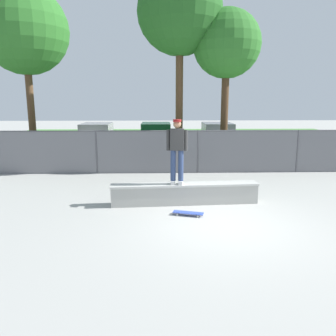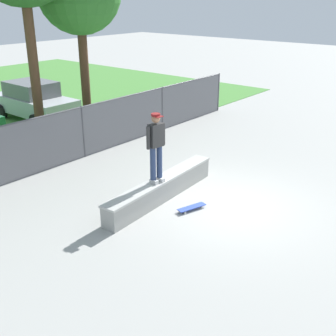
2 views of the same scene
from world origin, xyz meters
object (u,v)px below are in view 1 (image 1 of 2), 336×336
(tree_near_right, at_px, (180,13))
(concrete_ledge, at_px, (185,194))
(tree_mid, at_px, (227,45))
(car_white, at_px, (97,138))
(skateboard, at_px, (188,213))
(tree_near_left, at_px, (25,31))
(car_green, at_px, (156,138))
(car_silver, at_px, (218,138))
(skateboarder, at_px, (177,148))

(tree_near_right, bearing_deg, concrete_ledge, -91.80)
(tree_mid, height_order, car_white, tree_mid)
(tree_mid, bearing_deg, skateboard, -108.38)
(car_white, bearing_deg, tree_near_right, -41.76)
(tree_near_left, distance_m, tree_mid, 8.78)
(concrete_ledge, distance_m, tree_mid, 7.62)
(tree_near_left, height_order, tree_mid, tree_near_left)
(tree_mid, xyz_separation_m, car_green, (-3.02, 4.24, -4.37))
(concrete_ledge, distance_m, car_white, 10.37)
(car_silver, bearing_deg, tree_mid, -96.60)
(car_silver, bearing_deg, car_green, 178.43)
(car_green, height_order, car_silver, same)
(tree_near_left, height_order, tree_near_right, tree_near_right)
(tree_near_left, bearing_deg, car_green, 30.12)
(skateboarder, xyz_separation_m, tree_near_left, (-6.31, 6.40, 4.26))
(concrete_ledge, bearing_deg, car_green, 95.18)
(car_silver, bearing_deg, skateboard, -103.90)
(tree_mid, relative_size, car_silver, 1.59)
(car_white, bearing_deg, skateboarder, -67.38)
(concrete_ledge, relative_size, skateboard, 5.21)
(skateboarder, distance_m, tree_near_right, 7.44)
(concrete_ledge, xyz_separation_m, car_silver, (2.63, 9.56, 0.53))
(skateboarder, height_order, tree_near_left, tree_near_left)
(skateboarder, distance_m, car_white, 10.33)
(skateboard, bearing_deg, car_green, 94.74)
(tree_near_left, xyz_separation_m, car_silver, (9.18, 3.20, -5.05))
(skateboarder, relative_size, tree_mid, 0.27)
(tree_near_right, distance_m, tree_mid, 2.37)
(car_white, bearing_deg, car_green, 3.10)
(concrete_ledge, distance_m, tree_near_left, 10.70)
(tree_near_right, bearing_deg, skateboard, -91.44)
(concrete_ledge, distance_m, skateboarder, 1.35)
(skateboard, bearing_deg, concrete_ledge, 90.54)
(tree_near_right, height_order, car_green, tree_near_right)
(concrete_ledge, bearing_deg, car_white, 113.90)
(tree_near_right, height_order, car_white, tree_near_right)
(skateboard, xyz_separation_m, tree_mid, (2.14, 6.44, 5.14))
(car_white, bearing_deg, tree_mid, -32.59)
(car_green, bearing_deg, skateboarder, -86.22)
(tree_near_right, xyz_separation_m, car_green, (-1.05, 4.08, -5.67))
(skateboarder, relative_size, car_green, 0.44)
(car_white, distance_m, car_silver, 6.83)
(car_white, relative_size, car_silver, 1.00)
(skateboard, relative_size, car_white, 0.20)
(car_white, bearing_deg, concrete_ledge, -66.10)
(tree_near_left, xyz_separation_m, car_white, (2.35, 3.11, -5.05))
(tree_near_right, height_order, car_silver, tree_near_right)
(concrete_ledge, distance_m, car_green, 9.71)
(skateboarder, relative_size, car_white, 0.44)
(skateboarder, bearing_deg, tree_near_left, 134.63)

